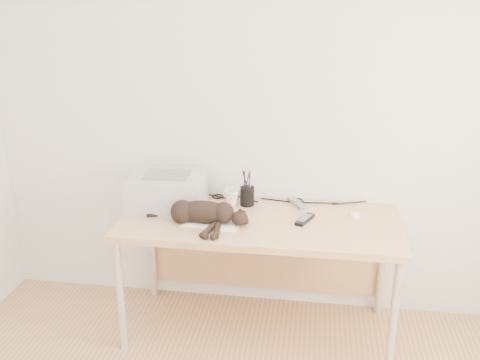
% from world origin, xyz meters
% --- Properties ---
extents(wall_back, '(3.50, 0.00, 3.50)m').
position_xyz_m(wall_back, '(0.00, 1.75, 1.30)').
color(wall_back, silver).
rests_on(wall_back, floor).
extents(desk, '(1.60, 0.70, 0.74)m').
position_xyz_m(desk, '(0.00, 1.48, 0.61)').
color(desk, tan).
rests_on(desk, floor).
extents(printer, '(0.45, 0.39, 0.21)m').
position_xyz_m(printer, '(-0.57, 1.51, 0.84)').
color(printer, '#B7B7BC').
rests_on(printer, desk).
extents(papers, '(0.38, 0.32, 0.01)m').
position_xyz_m(papers, '(-0.27, 1.33, 0.74)').
color(papers, white).
rests_on(papers, desk).
extents(cat, '(0.60, 0.28, 0.14)m').
position_xyz_m(cat, '(-0.32, 1.29, 0.80)').
color(cat, black).
rests_on(cat, desk).
extents(mug, '(0.14, 0.14, 0.09)m').
position_xyz_m(mug, '(-0.19, 1.60, 0.79)').
color(mug, white).
rests_on(mug, desk).
extents(pen_cup, '(0.09, 0.09, 0.22)m').
position_xyz_m(pen_cup, '(-0.10, 1.60, 0.80)').
color(pen_cup, black).
rests_on(pen_cup, desk).
extents(remote_grey, '(0.14, 0.18, 0.02)m').
position_xyz_m(remote_grey, '(0.21, 1.64, 0.75)').
color(remote_grey, gray).
rests_on(remote_grey, desk).
extents(remote_black, '(0.11, 0.18, 0.02)m').
position_xyz_m(remote_black, '(0.26, 1.41, 0.75)').
color(remote_black, black).
rests_on(remote_black, desk).
extents(mouse, '(0.09, 0.12, 0.04)m').
position_xyz_m(mouse, '(0.54, 1.53, 0.76)').
color(mouse, white).
rests_on(mouse, desk).
extents(cable_tangle, '(1.36, 0.09, 0.01)m').
position_xyz_m(cable_tangle, '(0.00, 1.70, 0.75)').
color(cable_tangle, black).
rests_on(cable_tangle, desk).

